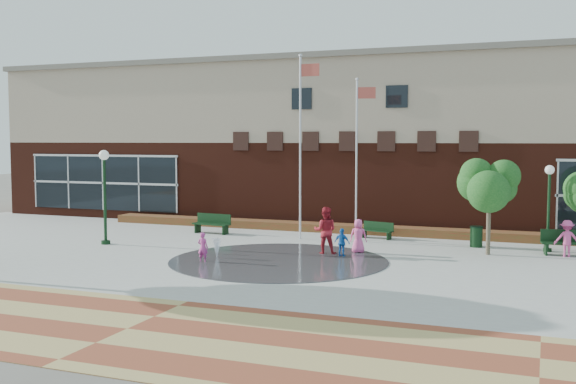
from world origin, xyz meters
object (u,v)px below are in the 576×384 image
(trash_can, at_px, (476,237))
(child_splash, at_px, (203,247))
(flagpole_left, at_px, (301,137))
(bench_left, at_px, (212,227))
(flagpole_right, at_px, (358,150))

(trash_can, height_order, child_splash, child_splash)
(flagpole_left, xyz_separation_m, bench_left, (-4.78, 0.15, -4.47))
(flagpole_left, height_order, trash_can, flagpole_left)
(flagpole_left, bearing_deg, child_splash, -100.17)
(trash_can, bearing_deg, child_splash, -141.46)
(trash_can, distance_m, child_splash, 11.96)
(flagpole_left, distance_m, trash_can, 9.02)
(bench_left, bearing_deg, flagpole_right, 9.99)
(flagpole_right, xyz_separation_m, bench_left, (-7.31, -0.48, -3.86))
(flagpole_right, bearing_deg, child_splash, -133.40)
(flagpole_right, height_order, bench_left, flagpole_right)
(flagpole_left, relative_size, bench_left, 4.27)
(bench_left, bearing_deg, trash_can, 7.80)
(flagpole_left, relative_size, flagpole_right, 1.15)
(bench_left, height_order, child_splash, child_splash)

